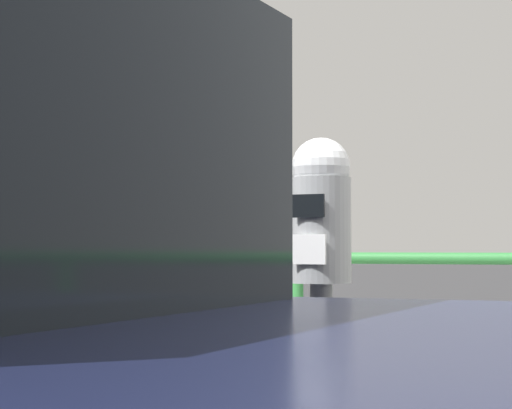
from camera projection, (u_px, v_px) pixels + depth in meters
The scene contains 3 objects.
parking_meter at pixel (321, 260), 3.18m from camera, with size 0.19×0.20×1.45m.
pedestrian_at_meter at pixel (176, 270), 3.58m from camera, with size 0.70×0.45×1.79m.
background_railing at pixel (471, 315), 5.20m from camera, with size 24.06×0.06×1.09m.
Camera 1 is at (0.96, -2.75, 1.24)m, focal length 72.78 mm.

